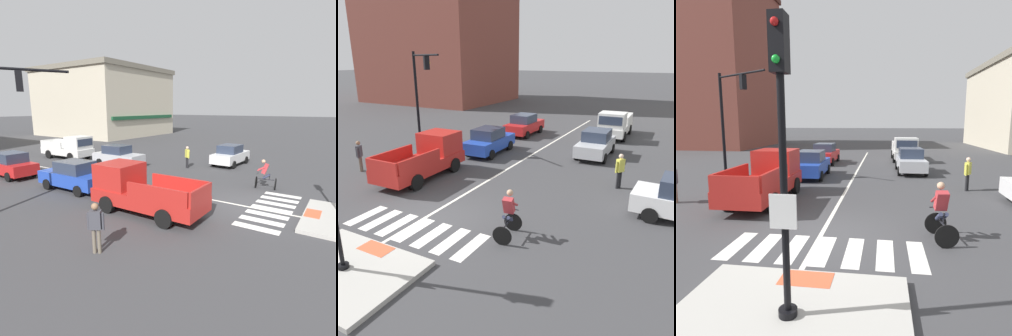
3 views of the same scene
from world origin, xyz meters
The scene contains 20 objects.
ground_plane centered at (0.00, 0.00, 0.00)m, with size 300.00×300.00×0.00m, color #3D3D3F.
tactile_pad_front centered at (0.00, -2.75, 0.15)m, with size 1.10×0.60×0.01m, color #DB5B38.
crosswalk_stripe_a centered at (-2.44, -1.06, 0.00)m, with size 0.44×1.80×0.01m, color silver.
crosswalk_stripe_b centered at (-1.63, -1.06, 0.00)m, with size 0.44×1.80×0.01m, color silver.
crosswalk_stripe_c centered at (-0.81, -1.06, 0.00)m, with size 0.44×1.80×0.01m, color silver.
crosswalk_stripe_d centered at (0.00, -1.06, 0.00)m, with size 0.44×1.80×0.01m, color silver.
crosswalk_stripe_e centered at (0.81, -1.06, 0.00)m, with size 0.44×1.80×0.01m, color silver.
crosswalk_stripe_f centered at (1.63, -1.06, 0.00)m, with size 0.44×1.80×0.01m, color silver.
crosswalk_stripe_g centered at (2.44, -1.06, 0.00)m, with size 0.44×1.80×0.01m, color silver.
lane_centre_line centered at (-0.29, 10.00, 0.00)m, with size 0.14×28.00×0.01m, color silver.
building_corner_right centered at (22.41, 32.48, 5.45)m, with size 16.85×18.05×10.86m.
car_blue_westbound_far centered at (-2.87, 9.01, 0.81)m, with size 1.94×4.15×1.64m.
car_red_westbound_distant centered at (-3.24, 15.06, 0.81)m, with size 1.88×4.12×1.64m.
car_white_cross_right centered at (8.59, 4.25, 0.81)m, with size 4.17×1.98×1.64m.
car_silver_eastbound_far centered at (3.31, 11.51, 0.81)m, with size 1.91×4.13×1.64m.
pickup_truck_red_westbound_near centered at (-3.50, 3.78, 0.98)m, with size 2.12×5.13×2.08m.
pickup_truck_white_eastbound_distant centered at (3.28, 17.30, 0.98)m, with size 2.15×5.14×2.08m.
cyclist centered at (3.20, 0.11, 0.87)m, with size 0.79×1.16×1.68m.
pedestrian_at_curb_left centered at (-7.11, 2.60, 0.98)m, with size 0.38×0.48×1.67m.
pedestrian_waiting_far_side centered at (5.64, 6.56, 0.98)m, with size 0.39×0.47×1.67m.
Camera 1 is at (-12.61, -3.73, 4.52)m, focal length 29.74 mm.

